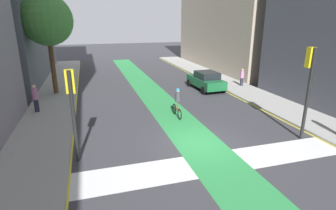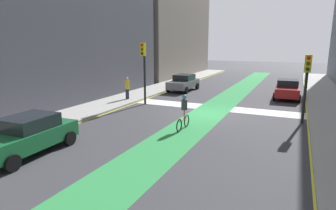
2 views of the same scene
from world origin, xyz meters
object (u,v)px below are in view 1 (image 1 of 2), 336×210
(pedestrian_sidewalk_right_a, at_px, (242,77))
(street_tree_near, at_px, (47,20))
(cyclist_in_lane, at_px, (177,102))
(traffic_signal_near_right, at_px, (309,77))
(pedestrian_sidewalk_left_a, at_px, (35,98))
(car_green_right_far, at_px, (206,80))
(traffic_signal_near_left, at_px, (72,98))

(pedestrian_sidewalk_right_a, relative_size, street_tree_near, 0.20)
(cyclist_in_lane, xyz_separation_m, street_tree_near, (-7.66, 7.79, 4.74))
(traffic_signal_near_right, distance_m, pedestrian_sidewalk_left_a, 15.66)
(traffic_signal_near_right, xyz_separation_m, pedestrian_sidewalk_right_a, (2.96, 10.42, -2.26))
(car_green_right_far, xyz_separation_m, pedestrian_sidewalk_right_a, (3.39, -0.16, 0.12))
(street_tree_near, bearing_deg, traffic_signal_near_right, -44.56)
(traffic_signal_near_left, relative_size, cyclist_in_lane, 2.10)
(pedestrian_sidewalk_left_a, bearing_deg, pedestrian_sidewalk_right_a, 8.99)
(traffic_signal_near_right, height_order, pedestrian_sidewalk_left_a, traffic_signal_near_right)
(pedestrian_sidewalk_right_a, bearing_deg, traffic_signal_near_left, -145.41)
(cyclist_in_lane, height_order, pedestrian_sidewalk_left_a, pedestrian_sidewalk_left_a)
(traffic_signal_near_right, height_order, pedestrian_sidewalk_right_a, traffic_signal_near_right)
(car_green_right_far, bearing_deg, pedestrian_sidewalk_right_a, -2.73)
(street_tree_near, bearing_deg, cyclist_in_lane, -45.50)
(cyclist_in_lane, bearing_deg, pedestrian_sidewalk_right_a, 35.74)
(car_green_right_far, bearing_deg, traffic_signal_near_right, -87.67)
(car_green_right_far, distance_m, pedestrian_sidewalk_left_a, 13.25)
(pedestrian_sidewalk_right_a, xyz_separation_m, street_tree_near, (-15.63, 2.06, 4.80))
(cyclist_in_lane, relative_size, street_tree_near, 0.25)
(traffic_signal_near_right, relative_size, pedestrian_sidewalk_left_a, 2.57)
(traffic_signal_near_left, bearing_deg, cyclist_in_lane, 32.96)
(pedestrian_sidewalk_left_a, height_order, street_tree_near, street_tree_near)
(pedestrian_sidewalk_right_a, bearing_deg, car_green_right_far, 177.27)
(pedestrian_sidewalk_left_a, bearing_deg, traffic_signal_near_right, -30.33)
(traffic_signal_near_left, distance_m, cyclist_in_lane, 7.11)
(traffic_signal_near_right, distance_m, pedestrian_sidewalk_right_a, 11.07)
(traffic_signal_near_right, distance_m, street_tree_near, 17.96)
(traffic_signal_near_left, relative_size, car_green_right_far, 0.91)
(traffic_signal_near_right, relative_size, street_tree_near, 0.61)
(traffic_signal_near_left, distance_m, pedestrian_sidewalk_right_a, 16.80)
(pedestrian_sidewalk_right_a, xyz_separation_m, pedestrian_sidewalk_left_a, (-16.35, -2.59, 0.14))
(traffic_signal_near_right, xyz_separation_m, pedestrian_sidewalk_left_a, (-13.39, 7.83, -2.12))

